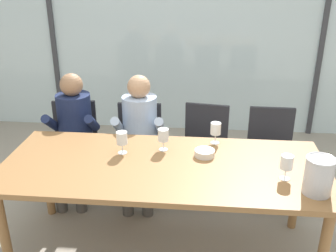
# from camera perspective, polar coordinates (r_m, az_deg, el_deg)

# --- Properties ---
(ground) EXTENTS (14.00, 14.00, 0.00)m
(ground) POSITION_cam_1_polar(r_m,az_deg,el_deg) (4.03, 0.87, -8.50)
(ground) COLOR #9E9384
(window_glass_panel) EXTENTS (7.55, 0.03, 2.60)m
(window_glass_panel) POSITION_cam_1_polar(r_m,az_deg,el_deg) (4.97, 2.35, 13.67)
(window_glass_panel) COLOR silver
(window_glass_panel) RESTS_ON ground
(window_mullion_left) EXTENTS (0.06, 0.06, 2.60)m
(window_mullion_left) POSITION_cam_1_polar(r_m,az_deg,el_deg) (5.32, -16.78, 13.37)
(window_mullion_left) COLOR #38383D
(window_mullion_left) RESTS_ON ground
(window_mullion_right) EXTENTS (0.06, 0.06, 2.60)m
(window_mullion_right) POSITION_cam_1_polar(r_m,az_deg,el_deg) (5.15, 22.04, 12.39)
(window_mullion_right) COLOR #38383D
(window_mullion_right) RESTS_ON ground
(hillside_vineyard) EXTENTS (13.55, 2.40, 1.88)m
(hillside_vineyard) POSITION_cam_1_polar(r_m,az_deg,el_deg) (8.93, 3.78, 15.50)
(hillside_vineyard) COLOR #477A38
(hillside_vineyard) RESTS_ON ground
(dining_table) EXTENTS (2.35, 0.98, 0.77)m
(dining_table) POSITION_cam_1_polar(r_m,az_deg,el_deg) (2.82, -0.67, -6.95)
(dining_table) COLOR olive
(dining_table) RESTS_ON ground
(chair_near_curtain) EXTENTS (0.49, 0.49, 0.87)m
(chair_near_curtain) POSITION_cam_1_polar(r_m,az_deg,el_deg) (3.88, -13.71, -1.99)
(chair_near_curtain) COLOR #232328
(chair_near_curtain) RESTS_ON ground
(chair_left_of_center) EXTENTS (0.45, 0.45, 0.87)m
(chair_left_of_center) POSITION_cam_1_polar(r_m,az_deg,el_deg) (3.73, -4.36, -2.46)
(chair_left_of_center) COLOR #232328
(chair_left_of_center) RESTS_ON ground
(chair_center) EXTENTS (0.50, 0.50, 0.87)m
(chair_center) POSITION_cam_1_polar(r_m,az_deg,el_deg) (3.71, 5.44, -2.64)
(chair_center) COLOR #232328
(chair_center) RESTS_ON ground
(chair_right_of_center) EXTENTS (0.45, 0.45, 0.87)m
(chair_right_of_center) POSITION_cam_1_polar(r_m,az_deg,el_deg) (3.74, 14.98, -3.15)
(chair_right_of_center) COLOR #232328
(chair_right_of_center) RESTS_ON ground
(person_navy_polo) EXTENTS (0.48, 0.63, 1.19)m
(person_navy_polo) POSITION_cam_1_polar(r_m,az_deg,el_deg) (3.69, -13.85, -0.44)
(person_navy_polo) COLOR #192347
(person_navy_polo) RESTS_ON ground
(person_pale_blue_shirt) EXTENTS (0.48, 0.63, 1.19)m
(person_pale_blue_shirt) POSITION_cam_1_polar(r_m,az_deg,el_deg) (3.54, -4.28, -0.83)
(person_pale_blue_shirt) COLOR #9EB2D1
(person_pale_blue_shirt) RESTS_ON ground
(ice_bucket_primary) EXTENTS (0.18, 0.18, 0.24)m
(ice_bucket_primary) POSITION_cam_1_polar(r_m,az_deg,el_deg) (2.57, 21.49, -6.84)
(ice_bucket_primary) COLOR #B7B7BC
(ice_bucket_primary) RESTS_ON dining_table
(tasting_bowl) EXTENTS (0.15, 0.15, 0.05)m
(tasting_bowl) POSITION_cam_1_polar(r_m,az_deg,el_deg) (2.89, 5.47, -4.01)
(tasting_bowl) COLOR silver
(tasting_bowl) RESTS_ON dining_table
(wine_glass_by_left_taster) EXTENTS (0.08, 0.08, 0.17)m
(wine_glass_by_left_taster) POSITION_cam_1_polar(r_m,az_deg,el_deg) (2.66, 17.24, -5.23)
(wine_glass_by_left_taster) COLOR silver
(wine_glass_by_left_taster) RESTS_ON dining_table
(wine_glass_near_bucket) EXTENTS (0.08, 0.08, 0.17)m
(wine_glass_near_bucket) POSITION_cam_1_polar(r_m,az_deg,el_deg) (3.07, 7.10, -0.44)
(wine_glass_near_bucket) COLOR silver
(wine_glass_near_bucket) RESTS_ON dining_table
(wine_glass_center_pour) EXTENTS (0.08, 0.08, 0.17)m
(wine_glass_center_pour) POSITION_cam_1_polar(r_m,az_deg,el_deg) (2.94, -0.70, -1.48)
(wine_glass_center_pour) COLOR silver
(wine_glass_center_pour) RESTS_ON dining_table
(wine_glass_by_right_taster) EXTENTS (0.08, 0.08, 0.17)m
(wine_glass_by_right_taster) POSITION_cam_1_polar(r_m,az_deg,el_deg) (2.90, -6.87, -1.83)
(wine_glass_by_right_taster) COLOR silver
(wine_glass_by_right_taster) RESTS_ON dining_table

